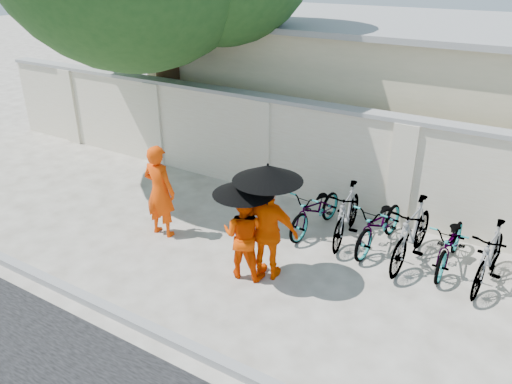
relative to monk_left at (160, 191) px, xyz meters
The scene contains 15 objects.
ground 1.83m from the monk_left, 16.61° to the right, with size 80.00×80.00×0.00m, color beige.
kerb 2.78m from the monk_left, 54.37° to the right, with size 40.00×0.16×0.12m, color gray.
compound_wall 3.74m from the monk_left, 47.03° to the left, with size 20.00×0.30×2.00m, color silver.
building_behind 7.48m from the monk_left, 61.50° to the left, with size 14.00×6.00×3.20m, color beige.
monk_left is the anchor object (origin of this frame).
monk_center 2.04m from the monk_left, ahead, with size 0.71×0.55×1.45m, color #F14000.
parasol_center 2.22m from the monk_left, 11.01° to the right, with size 0.93×0.93×0.87m.
monk_right 2.35m from the monk_left, ahead, with size 0.96×0.40×1.63m, color #FD5300.
parasol_right 2.57m from the monk_left, ahead, with size 1.04×1.04×1.02m.
bike_0 2.86m from the monk_left, 33.96° to the left, with size 0.58×1.66×0.87m, color gray.
bike_1 3.37m from the monk_left, 28.44° to the left, with size 0.48×1.70×1.02m, color gray.
bike_2 3.92m from the monk_left, 24.77° to the left, with size 0.60×1.72×0.90m, color gray.
bike_3 4.39m from the monk_left, 19.23° to the left, with size 0.51×1.82×1.09m, color gray.
bike_4 5.03m from the monk_left, 19.08° to the left, with size 0.58×1.66×0.87m, color gray.
bike_5 5.54m from the monk_left, 15.14° to the left, with size 0.47×1.66×1.00m, color gray.
Camera 1 is at (4.15, -5.48, 4.62)m, focal length 35.00 mm.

